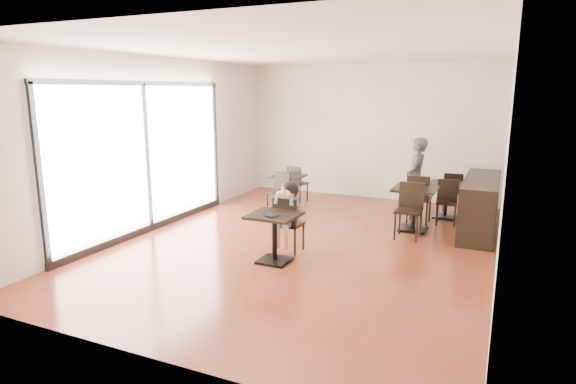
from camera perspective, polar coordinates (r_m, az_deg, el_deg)
The scene contains 23 objects.
floor at distance 8.34m, azimuth 2.22°, elevation -6.05°, with size 6.00×8.00×0.01m, color brown.
ceiling at distance 7.95m, azimuth 2.42°, elevation 16.43°, with size 6.00×8.00×0.01m, color white.
wall_back at distance 11.77m, azimuth 9.72°, elevation 7.05°, with size 6.00×0.01×3.20m, color silver.
wall_front at distance 4.59m, azimuth -16.85°, elevation -0.94°, with size 6.00×0.01×3.20m, color silver.
wall_left at distance 9.53m, azimuth -14.73°, elevation 5.68°, with size 0.01×8.00×3.20m, color silver.
wall_right at distance 7.41m, azimuth 24.36°, elevation 3.30°, with size 0.01×8.00×3.20m, color silver.
storefront_window at distance 9.15m, azimuth -16.49°, elevation 4.08°, with size 0.04×4.50×2.60m, color white.
child_table at distance 7.34m, azimuth -1.62°, elevation -5.48°, with size 0.72×0.72×0.76m, color black, non-canonical shape.
child_chair at distance 7.80m, azimuth 0.15°, elevation -3.83°, with size 0.41×0.41×0.92m, color black, non-canonical shape.
child at distance 7.76m, azimuth 0.15°, elevation -2.99°, with size 0.41×0.58×1.15m, color slate, non-canonical shape.
plate at distance 7.15m, azimuth -1.99°, elevation -2.73°, with size 0.26×0.26×0.02m, color black.
pizza_slice at distance 7.50m, azimuth -0.44°, elevation -0.22°, with size 0.27×0.21×0.06m, color #D0C376, non-canonical shape.
adult_patron at distance 10.10m, azimuth 14.94°, elevation 1.58°, with size 0.60×0.40×1.66m, color #3D3D43.
cafe_table_mid at distance 9.28m, azimuth 14.70°, elevation -1.97°, with size 0.77×0.77×0.81m, color black, non-canonical shape.
cafe_table_left at distance 10.82m, azimuth 0.03°, elevation 0.12°, with size 0.67×0.67×0.71m, color black, non-canonical shape.
cafe_table_back at distance 10.41m, azimuth 18.18°, elevation -0.94°, with size 0.68×0.68×0.72m, color black, non-canonical shape.
chair_mid_a at distance 9.79m, azimuth 15.28°, elevation -0.78°, with size 0.44×0.44×0.98m, color black, non-canonical shape.
chair_mid_b at distance 8.74m, azimuth 14.10°, elevation -2.25°, with size 0.44×0.44×0.98m, color black, non-canonical shape.
chair_left_a at distance 11.30m, azimuth 1.18°, elevation 1.00°, with size 0.38×0.38×0.85m, color black, non-canonical shape.
chair_left_b at distance 10.32m, azimuth -1.23°, elevation -0.06°, with size 0.38×0.38×0.85m, color black, non-canonical shape.
chair_back_a at distance 10.92m, azimuth 18.94°, elevation -0.00°, with size 0.39×0.39×0.87m, color black, non-canonical shape.
chair_back_b at distance 9.85m, azimuth 18.29°, elevation -1.22°, with size 0.39×0.39×0.87m, color black, non-canonical shape.
service_counter at distance 9.58m, azimuth 21.82°, elevation -1.43°, with size 0.60×2.40×1.00m, color black.
Camera 1 is at (2.98, -7.35, 2.59)m, focal length 30.00 mm.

